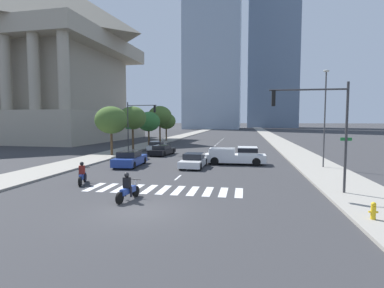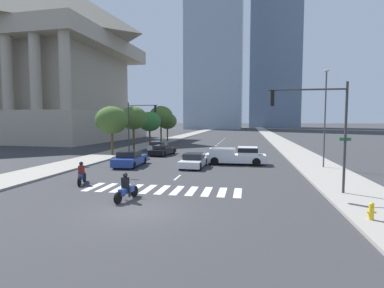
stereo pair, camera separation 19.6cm
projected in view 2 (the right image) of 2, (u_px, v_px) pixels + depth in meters
The scene contains 22 objects.
ground_plane at pixel (138, 210), 14.22m from camera, with size 800.00×800.00×0.00m, color #333335.
sidewalk_east at pixel (293, 150), 41.65m from camera, with size 4.00×260.00×0.15m, color gray.
sidewalk_west at pixel (137, 148), 45.64m from camera, with size 4.00×260.00×0.15m, color gray.
crosswalk_near at pixel (163, 190), 18.41m from camera, with size 9.45×2.44×0.01m.
lane_divider_center at pixel (213, 148), 45.88m from camera, with size 0.14×50.00×0.01m.
motorcycle_lead at pixel (82, 175), 20.08m from camera, with size 0.93×2.03×1.49m.
motorcycle_trailing at pixel (126, 189), 15.97m from camera, with size 0.73×2.15×1.49m.
pickup_truck at pixel (239, 156), 28.88m from camera, with size 5.64×2.04×1.67m.
sedan_white_0 at pixel (193, 161), 27.15m from camera, with size 2.05×4.28×1.24m.
sedan_blue_1 at pixel (130, 159), 27.90m from camera, with size 2.10×4.80×1.39m.
sedan_white_2 at pixel (158, 146), 42.66m from camera, with size 2.05×4.69×1.23m.
sedan_black_3 at pixel (163, 150), 36.67m from camera, with size 2.29×4.86×1.20m.
fire_hydrant at pixel (371, 211), 12.40m from camera, with size 0.36×0.20×0.72m.
traffic_signal_near at pixel (317, 118), 16.95m from camera, with size 4.50×0.28×6.15m.
traffic_signal_far at pixel (139, 118), 38.82m from camera, with size 4.12×0.28×6.32m.
street_lamp_east at pixel (325, 112), 25.95m from camera, with size 0.50×0.24×8.30m.
street_tree_nearest at pixel (112, 120), 35.13m from camera, with size 3.71×3.71×5.63m.
street_tree_second at pixel (133, 118), 41.81m from camera, with size 3.72×3.72×5.93m.
street_tree_third at pixel (150, 122), 48.77m from camera, with size 3.67×3.67×5.37m.
street_tree_fourth at pixel (161, 116), 55.11m from camera, with size 4.29×4.29×6.60m.
street_tree_fifth at pixel (167, 121), 59.59m from camera, with size 3.68×3.68×5.41m.
war_memorial at pixel (49, 57), 64.10m from camera, with size 32.40×32.40×34.21m.
Camera 2 is at (4.99, -13.26, 4.21)m, focal length 28.52 mm.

